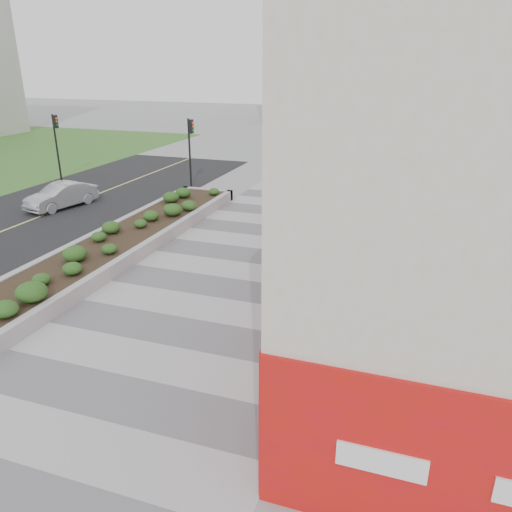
# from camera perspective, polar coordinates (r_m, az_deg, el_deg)

# --- Properties ---
(ground) EXTENTS (160.00, 160.00, 0.00)m
(ground) POSITION_cam_1_polar(r_m,az_deg,el_deg) (13.40, -12.01, -12.14)
(ground) COLOR gray
(ground) RESTS_ON ground
(walkway) EXTENTS (8.00, 36.00, 0.01)m
(walkway) POSITION_cam_1_polar(r_m,az_deg,el_deg) (15.66, -6.46, -6.52)
(walkway) COLOR #A8A8AD
(walkway) RESTS_ON ground
(building) EXTENTS (6.04, 24.08, 8.00)m
(building) POSITION_cam_1_polar(r_m,az_deg,el_deg) (18.72, 21.59, 9.70)
(building) COLOR beige
(building) RESTS_ON ground
(planter) EXTENTS (3.00, 18.00, 0.90)m
(planter) POSITION_cam_1_polar(r_m,az_deg,el_deg) (21.27, -15.42, 1.72)
(planter) COLOR #9E9EA0
(planter) RESTS_ON ground
(traffic_signal_near) EXTENTS (0.33, 0.28, 4.20)m
(traffic_signal_near) POSITION_cam_1_polar(r_m,az_deg,el_deg) (30.40, -7.51, 12.62)
(traffic_signal_near) COLOR black
(traffic_signal_near) RESTS_ON ground
(traffic_signal_far) EXTENTS (0.33, 0.28, 4.20)m
(traffic_signal_far) POSITION_cam_1_polar(r_m,az_deg,el_deg) (35.04, -21.86, 12.46)
(traffic_signal_far) COLOR black
(traffic_signal_far) RESTS_ON ground
(distant_bldg_north_l) EXTENTS (16.00, 12.00, 20.00)m
(distant_bldg_north_l) POSITION_cam_1_polar(r_m,az_deg,el_deg) (65.44, 9.99, 23.46)
(distant_bldg_north_l) COLOR #ADAAA3
(distant_bldg_north_l) RESTS_ON ground
(manhole_cover) EXTENTS (0.44, 0.44, 0.01)m
(manhole_cover) POSITION_cam_1_polar(r_m,az_deg,el_deg) (15.47, -4.78, -6.83)
(manhole_cover) COLOR #595654
(manhole_cover) RESTS_ON ground
(skateboarder) EXTENTS (0.55, 0.74, 1.43)m
(skateboarder) POSITION_cam_1_polar(r_m,az_deg,el_deg) (21.69, 2.70, 3.72)
(skateboarder) COLOR beige
(skateboarder) RESTS_ON ground
(car_silver) EXTENTS (2.22, 4.12, 1.29)m
(car_silver) POSITION_cam_1_polar(r_m,az_deg,el_deg) (28.56, -21.37, 6.44)
(car_silver) COLOR #B9BBC2
(car_silver) RESTS_ON ground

